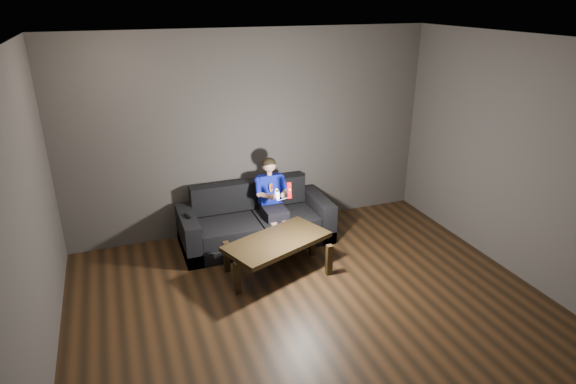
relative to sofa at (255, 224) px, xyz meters
name	(u,v)px	position (x,y,z in m)	size (l,w,h in m)	color
floor	(328,329)	(0.14, -2.02, -0.25)	(5.00, 5.00, 0.00)	black
back_wall	(253,134)	(0.14, 0.48, 1.10)	(5.00, 0.04, 2.70)	#403C38
left_wall	(18,254)	(-2.36, -2.02, 1.10)	(0.04, 5.00, 2.70)	#403C38
right_wall	(548,171)	(2.64, -2.02, 1.10)	(0.04, 5.00, 2.70)	#403C38
ceiling	(339,46)	(0.14, -2.02, 2.45)	(5.00, 5.00, 0.02)	silver
sofa	(255,224)	(0.00, 0.00, 0.00)	(1.96, 0.85, 0.76)	black
child	(272,195)	(0.22, -0.05, 0.41)	(0.43, 0.53, 1.06)	black
wii_remote_red	(289,190)	(0.30, -0.46, 0.62)	(0.06, 0.08, 0.20)	#DD0005
nunchuk_white	(277,195)	(0.15, -0.45, 0.58)	(0.08, 0.11, 0.17)	white
wii_remote_black	(188,216)	(-0.88, -0.07, 0.30)	(0.06, 0.14, 0.03)	black
coffee_table	(277,244)	(0.01, -0.85, 0.14)	(1.36, 1.02, 0.44)	black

